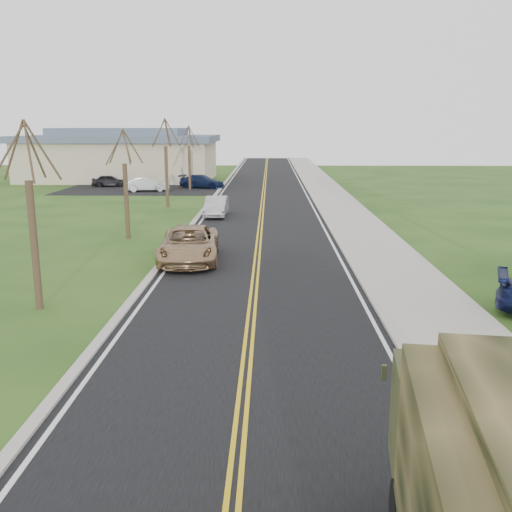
{
  "coord_description": "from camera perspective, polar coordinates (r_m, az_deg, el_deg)",
  "views": [
    {
      "loc": [
        0.57,
        -7.73,
        5.87
      ],
      "look_at": [
        0.13,
        10.06,
        1.8
      ],
      "focal_mm": 40.0,
      "sensor_mm": 36.0,
      "label": 1
    }
  ],
  "objects": [
    {
      "name": "road",
      "position": [
        48.09,
        0.73,
        5.87
      ],
      "size": [
        8.0,
        120.0,
        0.01
      ],
      "primitive_type": "cube",
      "color": "black",
      "rests_on": "ground"
    },
    {
      "name": "curb_right",
      "position": [
        48.22,
        5.69,
        5.9
      ],
      "size": [
        0.3,
        120.0,
        0.12
      ],
      "primitive_type": "cube",
      "color": "#9E998E",
      "rests_on": "ground"
    },
    {
      "name": "sidewalk_right",
      "position": [
        48.38,
        7.77,
        5.85
      ],
      "size": [
        3.2,
        120.0,
        0.1
      ],
      "primitive_type": "cube",
      "color": "#9E998E",
      "rests_on": "ground"
    },
    {
      "name": "curb_left",
      "position": [
        48.31,
        -4.23,
        5.93
      ],
      "size": [
        0.3,
        120.0,
        0.1
      ],
      "primitive_type": "cube",
      "color": "#9E998E",
      "rests_on": "ground"
    },
    {
      "name": "bare_tree_a",
      "position": [
        19.55,
        -21.42,
        2.44
      ],
      "size": [
        1.93,
        2.26,
        6.08
      ],
      "color": "#38281C",
      "rests_on": "ground"
    },
    {
      "name": "bare_tree_b",
      "position": [
        30.87,
        -12.87,
        6.25
      ],
      "size": [
        1.83,
        2.14,
        5.73
      ],
      "color": "#38281C",
      "rests_on": "ground"
    },
    {
      "name": "bare_tree_c",
      "position": [
        42.53,
        -8.95,
        8.55
      ],
      "size": [
        2.04,
        2.39,
        6.42
      ],
      "color": "#38281C",
      "rests_on": "ground"
    },
    {
      "name": "bare_tree_d",
      "position": [
        54.36,
        -6.69,
        9.29
      ],
      "size": [
        1.88,
        2.2,
        5.91
      ],
      "color": "#38281C",
      "rests_on": "ground"
    },
    {
      "name": "commercial_building",
      "position": [
        65.9,
        -13.34,
        9.77
      ],
      "size": [
        25.5,
        21.5,
        5.65
      ],
      "color": "tan",
      "rests_on": "ground"
    },
    {
      "name": "suv_champagne",
      "position": [
        25.38,
        -6.7,
        1.17
      ],
      "size": [
        2.89,
        5.61,
        1.51
      ],
      "primitive_type": "imported",
      "rotation": [
        0.0,
        0.0,
        0.07
      ],
      "color": "#A07F5A",
      "rests_on": "ground"
    },
    {
      "name": "sedan_silver",
      "position": [
        38.03,
        -4.0,
        4.96
      ],
      "size": [
        1.38,
        3.94,
        1.3
      ],
      "primitive_type": "imported",
      "rotation": [
        0.0,
        0.0,
        -0.0
      ],
      "color": "#B5B5BA",
      "rests_on": "ground"
    },
    {
      "name": "lot_car_dark",
      "position": [
        58.58,
        -14.43,
        7.3
      ],
      "size": [
        3.62,
        1.98,
        1.17
      ],
      "primitive_type": "imported",
      "rotation": [
        0.0,
        0.0,
        1.75
      ],
      "color": "black",
      "rests_on": "ground"
    },
    {
      "name": "lot_car_silver",
      "position": [
        53.53,
        -10.86,
        7.07
      ],
      "size": [
        4.22,
        2.31,
        1.32
      ],
      "primitive_type": "imported",
      "rotation": [
        0.0,
        0.0,
        1.81
      ],
      "color": "silver",
      "rests_on": "ground"
    },
    {
      "name": "lot_car_navy",
      "position": [
        55.68,
        -5.41,
        7.43
      ],
      "size": [
        4.68,
        2.8,
        1.27
      ],
      "primitive_type": "imported",
      "rotation": [
        0.0,
        0.0,
        1.32
      ],
      "color": "#0F1938",
      "rests_on": "ground"
    }
  ]
}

